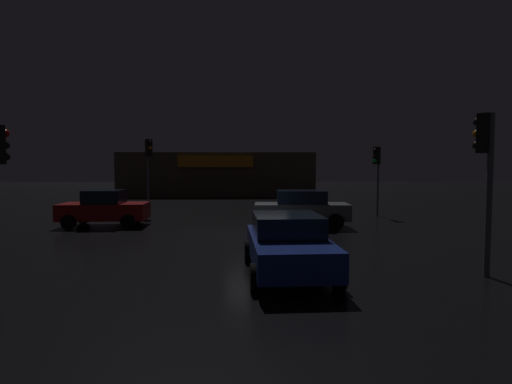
% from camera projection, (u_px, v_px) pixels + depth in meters
% --- Properties ---
extents(ground_plane, '(120.00, 120.00, 0.00)m').
position_uv_depth(ground_plane, '(257.00, 233.00, 16.36)').
color(ground_plane, black).
extents(store_building, '(18.08, 10.05, 4.06)m').
position_uv_depth(store_building, '(219.00, 174.00, 40.93)').
color(store_building, brown).
rests_on(store_building, ground).
extents(traffic_signal_main, '(0.41, 0.43, 3.96)m').
position_uv_depth(traffic_signal_main, '(485.00, 160.00, 9.70)').
color(traffic_signal_main, '#595B60').
rests_on(traffic_signal_main, ground).
extents(traffic_signal_cross_left, '(0.43, 0.41, 3.78)m').
position_uv_depth(traffic_signal_cross_left, '(377.00, 164.00, 21.74)').
color(traffic_signal_cross_left, '#595B60').
rests_on(traffic_signal_cross_left, ground).
extents(traffic_signal_cross_right, '(0.42, 0.42, 4.23)m').
position_uv_depth(traffic_signal_cross_right, '(149.00, 158.00, 22.27)').
color(traffic_signal_cross_right, '#595B60').
rests_on(traffic_signal_cross_right, ground).
extents(car_near, '(2.18, 4.24, 1.48)m').
position_uv_depth(car_near, '(288.00, 243.00, 10.02)').
color(car_near, navy).
rests_on(car_near, ground).
extents(car_far, '(4.21, 2.07, 1.65)m').
position_uv_depth(car_far, '(301.00, 208.00, 17.79)').
color(car_far, slate).
rests_on(car_far, ground).
extents(car_crossing, '(3.87, 2.12, 1.64)m').
position_uv_depth(car_crossing, '(104.00, 208.00, 18.24)').
color(car_crossing, '#A51414').
rests_on(car_crossing, ground).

